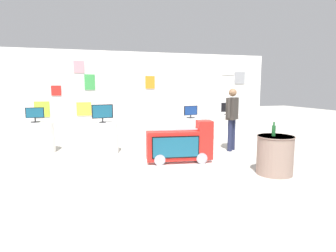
% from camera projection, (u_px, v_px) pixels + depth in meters
% --- Properties ---
extents(ground_plane, '(30.00, 30.00, 0.00)m').
position_uv_depth(ground_plane, '(167.00, 178.00, 5.38)').
color(ground_plane, '#B2ADA3').
extents(back_wall_display, '(11.20, 0.13, 2.82)m').
position_uv_depth(back_wall_display, '(121.00, 93.00, 10.07)').
color(back_wall_display, silver).
rests_on(back_wall_display, ground).
extents(main_display_pedestal, '(1.50, 1.50, 0.23)m').
position_uv_depth(main_display_pedestal, '(179.00, 168.00, 5.60)').
color(main_display_pedestal, white).
rests_on(main_display_pedestal, ground).
extents(novelty_firetruck_tv, '(1.27, 0.52, 0.79)m').
position_uv_depth(novelty_firetruck_tv, '(181.00, 145.00, 5.53)').
color(novelty_firetruck_tv, gray).
rests_on(novelty_firetruck_tv, main_display_pedestal).
extents(display_pedestal_left_rear, '(0.73, 0.73, 0.77)m').
position_uv_depth(display_pedestal_left_rear, '(103.00, 138.00, 7.24)').
color(display_pedestal_left_rear, white).
rests_on(display_pedestal_left_rear, ground).
extents(tv_on_left_rear, '(0.51, 0.17, 0.44)m').
position_uv_depth(tv_on_left_rear, '(102.00, 112.00, 7.14)').
color(tv_on_left_rear, black).
rests_on(tv_on_left_rear, display_pedestal_left_rear).
extents(display_pedestal_center_rear, '(0.78, 0.78, 0.77)m').
position_uv_depth(display_pedestal_center_rear, '(227.00, 127.00, 9.18)').
color(display_pedestal_center_rear, white).
rests_on(display_pedestal_center_rear, ground).
extents(tv_on_center_rear, '(0.47, 0.20, 0.38)m').
position_uv_depth(tv_on_center_rear, '(227.00, 108.00, 9.10)').
color(tv_on_center_rear, black).
rests_on(tv_on_center_rear, display_pedestal_center_rear).
extents(display_pedestal_right_rear, '(0.87, 0.87, 0.77)m').
position_uv_depth(display_pedestal_right_rear, '(36.00, 138.00, 7.30)').
color(display_pedestal_right_rear, white).
rests_on(display_pedestal_right_rear, ground).
extents(tv_on_right_rear, '(0.43, 0.22, 0.37)m').
position_uv_depth(tv_on_right_rear, '(35.00, 114.00, 7.21)').
color(tv_on_right_rear, black).
rests_on(tv_on_right_rear, display_pedestal_right_rear).
extents(display_pedestal_far_right, '(0.82, 0.82, 0.77)m').
position_uv_depth(display_pedestal_far_right, '(191.00, 132.00, 8.24)').
color(display_pedestal_far_right, white).
rests_on(display_pedestal_far_right, ground).
extents(tv_on_far_right, '(0.42, 0.23, 0.34)m').
position_uv_depth(tv_on_far_right, '(191.00, 112.00, 8.16)').
color(tv_on_far_right, black).
rests_on(tv_on_far_right, display_pedestal_far_right).
extents(side_table_round, '(0.70, 0.70, 0.74)m').
position_uv_depth(side_table_round, '(275.00, 155.00, 5.55)').
color(side_table_round, gray).
rests_on(side_table_round, ground).
extents(bottle_on_side_table, '(0.07, 0.07, 0.27)m').
position_uv_depth(bottle_on_side_table, '(274.00, 130.00, 5.48)').
color(bottle_on_side_table, '#195926').
rests_on(bottle_on_side_table, side_table_round).
extents(shopper_browsing_near_truck, '(0.45, 0.39, 1.60)m').
position_uv_depth(shopper_browsing_near_truck, '(232.00, 115.00, 7.50)').
color(shopper_browsing_near_truck, '#1E233F').
rests_on(shopper_browsing_near_truck, ground).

